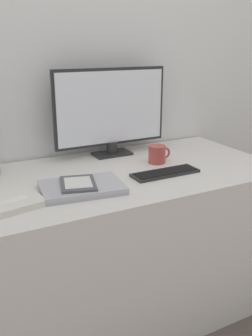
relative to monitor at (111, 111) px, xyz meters
name	(u,v)px	position (x,y,z in m)	size (l,w,h in m)	color
ground_plane	(142,326)	(-0.06, -0.44, -0.93)	(10.00, 10.00, 0.00)	brown
wall_back	(87,53)	(-0.06, 0.14, 0.27)	(3.60, 0.05, 2.40)	silver
desk	(124,242)	(-0.06, -0.26, -0.58)	(1.39, 0.72, 0.71)	silver
monitor	(111,111)	(0.00, 0.00, 0.00)	(0.59, 0.11, 0.43)	#262626
keyboard	(165,173)	(0.08, -0.38, -0.22)	(0.30, 0.10, 0.01)	#282828
laptop	(82,187)	(-0.31, -0.39, -0.21)	(0.33, 0.25, 0.03)	#A3A3A8
ereader	(78,183)	(-0.33, -0.38, -0.19)	(0.17, 0.20, 0.01)	#4C4C51
notebook	(10,201)	(-0.58, -0.39, -0.21)	(0.23, 0.24, 0.02)	silver
coffee_mug	(157,154)	(0.13, -0.22, -0.18)	(0.11, 0.08, 0.08)	#B7473D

